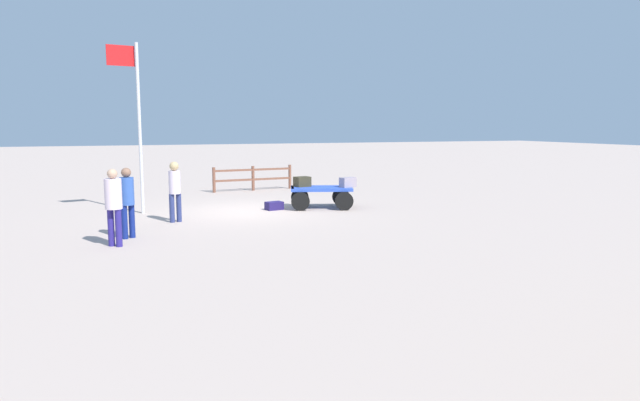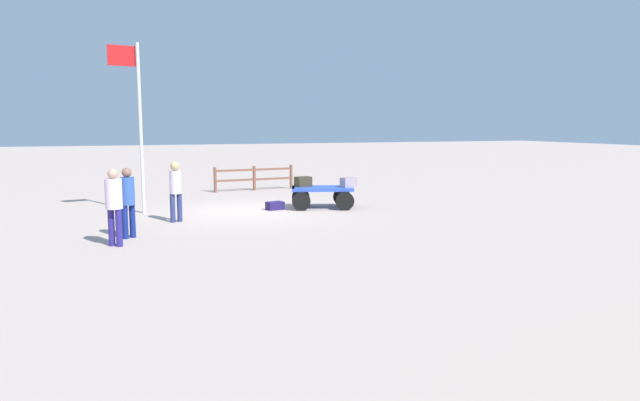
# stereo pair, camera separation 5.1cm
# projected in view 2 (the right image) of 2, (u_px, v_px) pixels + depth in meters

# --- Properties ---
(ground_plane) EXTENTS (120.00, 120.00, 0.00)m
(ground_plane) POSITION_uv_depth(u_px,v_px,m) (251.00, 211.00, 17.81)
(ground_plane) COLOR #BAA395
(luggage_cart) EXTENTS (2.23, 1.74, 0.68)m
(luggage_cart) POSITION_uv_depth(u_px,v_px,m) (322.00, 193.00, 18.42)
(luggage_cart) COLOR blue
(luggage_cart) RESTS_ON ground
(suitcase_olive) EXTENTS (0.57, 0.42, 0.31)m
(suitcase_olive) POSITION_uv_depth(u_px,v_px,m) (349.00, 182.00, 18.34)
(suitcase_olive) COLOR gray
(suitcase_olive) RESTS_ON luggage_cart
(suitcase_tan) EXTENTS (0.55, 0.46, 0.32)m
(suitcase_tan) POSITION_uv_depth(u_px,v_px,m) (303.00, 182.00, 18.49)
(suitcase_tan) COLOR #37321F
(suitcase_tan) RESTS_ON luggage_cart
(suitcase_dark) EXTENTS (0.58, 0.45, 0.26)m
(suitcase_dark) POSITION_uv_depth(u_px,v_px,m) (275.00, 206.00, 18.09)
(suitcase_dark) COLOR navy
(suitcase_dark) RESTS_ON ground
(worker_lead) EXTENTS (0.38, 0.38, 1.67)m
(worker_lead) POSITION_uv_depth(u_px,v_px,m) (175.00, 187.00, 15.72)
(worker_lead) COLOR navy
(worker_lead) RESTS_ON ground
(worker_trailing) EXTENTS (0.52, 0.52, 1.73)m
(worker_trailing) POSITION_uv_depth(u_px,v_px,m) (114.00, 201.00, 12.57)
(worker_trailing) COLOR navy
(worker_trailing) RESTS_ON ground
(worker_supervisor) EXTENTS (0.45, 0.45, 1.68)m
(worker_supervisor) POSITION_uv_depth(u_px,v_px,m) (128.00, 198.00, 13.47)
(worker_supervisor) COLOR navy
(worker_supervisor) RESTS_ON ground
(flagpole) EXTENTS (0.90, 0.21, 5.07)m
(flagpole) POSITION_uv_depth(u_px,v_px,m) (137.00, 114.00, 17.00)
(flagpole) COLOR silver
(flagpole) RESTS_ON ground
(wooden_fence) EXTENTS (3.37, 0.43, 1.00)m
(wooden_fence) POSITION_uv_depth(u_px,v_px,m) (254.00, 176.00, 23.31)
(wooden_fence) COLOR brown
(wooden_fence) RESTS_ON ground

